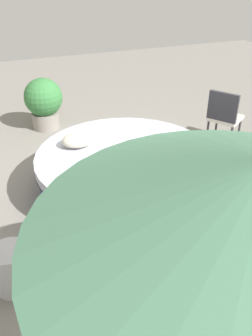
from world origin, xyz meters
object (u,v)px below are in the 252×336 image
(round_bed, at_px, (126,171))
(throw_pillow_0, at_px, (78,140))
(side_table, at_px, (12,269))
(patio_chair, at_px, (224,114))
(throw_pillow_1, at_px, (144,176))
(planter, at_px, (44,102))

(round_bed, bearing_deg, throw_pillow_0, -39.35)
(throw_pillow_0, distance_m, side_table, 2.13)
(patio_chair, bearing_deg, throw_pillow_1, -89.60)
(throw_pillow_1, height_order, side_table, throw_pillow_1)
(throw_pillow_0, bearing_deg, side_table, 56.47)
(patio_chair, bearing_deg, throw_pillow_0, -117.83)
(planter, bearing_deg, throw_pillow_1, 101.51)
(round_bed, height_order, patio_chair, patio_chair)
(planter, bearing_deg, patio_chair, 147.85)
(throw_pillow_0, xyz_separation_m, planter, (0.15, -2.10, -0.14))
(throw_pillow_1, bearing_deg, patio_chair, -145.13)
(throw_pillow_0, relative_size, throw_pillow_1, 0.93)
(throw_pillow_0, bearing_deg, planter, -85.93)
(patio_chair, xyz_separation_m, side_table, (3.85, 2.05, -0.31))
(round_bed, height_order, side_table, round_bed)
(side_table, bearing_deg, throw_pillow_1, -162.14)
(planter, relative_size, side_table, 1.96)
(throw_pillow_0, relative_size, planter, 0.46)
(throw_pillow_0, relative_size, side_table, 0.91)
(throw_pillow_0, height_order, patio_chair, patio_chair)
(round_bed, distance_m, planter, 2.67)
(throw_pillow_1, bearing_deg, throw_pillow_0, -66.46)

